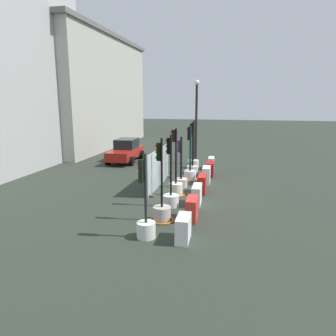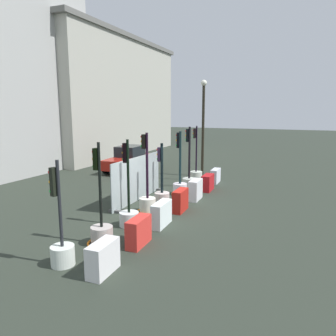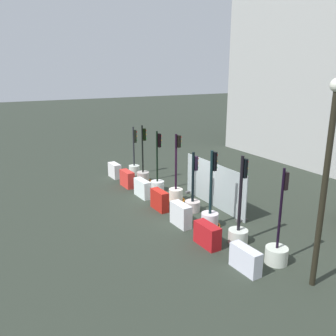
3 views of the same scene
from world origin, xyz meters
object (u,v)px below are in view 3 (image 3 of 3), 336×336
(construction_barrier_2, at_px, (142,188))
(traffic_light_1, at_px, (143,174))
(traffic_light_3, at_px, (176,190))
(construction_barrier_3, at_px, (160,200))
(traffic_light_2, at_px, (157,181))
(traffic_light_4, at_px, (193,200))
(traffic_light_6, at_px, (239,227))
(construction_barrier_6, at_px, (245,259))
(construction_barrier_0, at_px, (115,171))
(traffic_light_5, at_px, (210,214))
(construction_barrier_1, at_px, (127,179))
(street_lamp_post, at_px, (327,170))
(construction_barrier_4, at_px, (181,215))
(traffic_light_7, at_px, (277,249))
(traffic_light_0, at_px, (134,165))
(construction_barrier_5, at_px, (207,235))

(construction_barrier_2, bearing_deg, traffic_light_1, 154.23)
(traffic_light_3, height_order, construction_barrier_3, traffic_light_3)
(traffic_light_2, height_order, traffic_light_4, traffic_light_2)
(traffic_light_4, xyz_separation_m, construction_barrier_2, (-2.65, -1.18, -0.09))
(traffic_light_6, xyz_separation_m, construction_barrier_2, (-5.88, -1.05, -0.15))
(construction_barrier_6, bearing_deg, construction_barrier_0, -179.67)
(traffic_light_5, relative_size, traffic_light_6, 0.96)
(traffic_light_3, xyz_separation_m, construction_barrier_2, (-1.22, -1.17, -0.10))
(traffic_light_4, distance_m, construction_barrier_1, 4.61)
(traffic_light_2, bearing_deg, street_lamp_post, 1.20)
(construction_barrier_3, distance_m, street_lamp_post, 7.82)
(traffic_light_2, bearing_deg, traffic_light_5, -1.31)
(construction_barrier_2, xyz_separation_m, construction_barrier_4, (3.69, -0.04, 0.03))
(traffic_light_5, relative_size, traffic_light_7, 0.97)
(construction_barrier_3, relative_size, construction_barrier_4, 1.00)
(traffic_light_0, bearing_deg, construction_barrier_1, -33.07)
(construction_barrier_4, bearing_deg, construction_barrier_6, 0.92)
(traffic_light_1, bearing_deg, traffic_light_2, 0.59)
(traffic_light_5, distance_m, construction_barrier_1, 6.15)
(traffic_light_7, relative_size, construction_barrier_5, 2.92)
(traffic_light_1, xyz_separation_m, construction_barrier_6, (9.59, -1.02, -0.06))
(traffic_light_7, relative_size, construction_barrier_3, 3.03)
(traffic_light_3, relative_size, construction_barrier_1, 2.99)
(traffic_light_5, relative_size, construction_barrier_5, 2.83)
(traffic_light_0, xyz_separation_m, street_lamp_post, (12.65, 0.05, 2.89))
(construction_barrier_1, xyz_separation_m, construction_barrier_4, (5.49, 0.01, 0.03))
(traffic_light_2, relative_size, construction_barrier_2, 2.66)
(construction_barrier_5, height_order, street_lamp_post, street_lamp_post)
(construction_barrier_5, bearing_deg, construction_barrier_4, 178.84)
(traffic_light_5, bearing_deg, construction_barrier_6, -16.36)
(traffic_light_1, relative_size, construction_barrier_1, 2.93)
(traffic_light_6, height_order, traffic_light_7, traffic_light_6)
(construction_barrier_3, bearing_deg, traffic_light_2, 154.90)
(traffic_light_2, bearing_deg, construction_barrier_6, -7.48)
(traffic_light_4, height_order, construction_barrier_4, traffic_light_4)
(traffic_light_0, height_order, street_lamp_post, street_lamp_post)
(traffic_light_1, xyz_separation_m, traffic_light_5, (6.43, -0.09, 0.06))
(construction_barrier_2, xyz_separation_m, street_lamp_post, (8.93, 1.25, 3.01))
(traffic_light_4, height_order, street_lamp_post, street_lamp_post)
(traffic_light_6, xyz_separation_m, construction_barrier_4, (-2.18, -1.09, -0.12))
(traffic_light_6, relative_size, traffic_light_7, 1.01)
(traffic_light_4, distance_m, traffic_light_7, 4.91)
(construction_barrier_1, distance_m, construction_barrier_3, 3.62)
(construction_barrier_6, bearing_deg, traffic_light_4, 166.35)
(traffic_light_6, distance_m, construction_barrier_2, 5.97)
(traffic_light_3, height_order, traffic_light_7, traffic_light_3)
(street_lamp_post, bearing_deg, traffic_light_4, -179.35)
(traffic_light_5, relative_size, construction_barrier_1, 2.88)
(traffic_light_0, height_order, construction_barrier_3, traffic_light_0)
(traffic_light_6, bearing_deg, traffic_light_2, 179.90)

